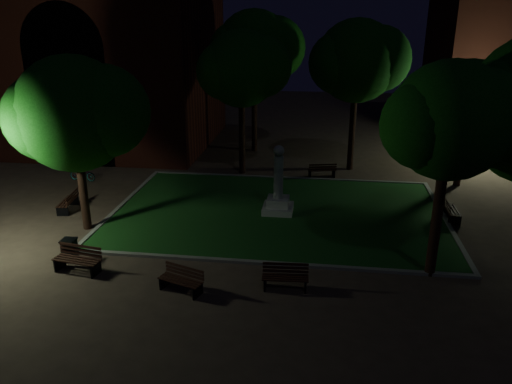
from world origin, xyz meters
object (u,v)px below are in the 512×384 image
at_px(bench_near_right, 285,277).
at_px(trash_bin, 70,250).
at_px(bench_west_near, 78,260).
at_px(bench_right_side, 450,210).
at_px(bench_far_side, 322,171).
at_px(monument, 278,194).
at_px(bench_left_side, 69,202).
at_px(bicycle, 82,174).
at_px(bench_near_left, 182,280).

distance_m(bench_near_right, trash_bin, 8.27).
bearing_deg(bench_west_near, bench_right_side, 34.56).
bearing_deg(bench_far_side, trash_bin, 38.55).
bearing_deg(bench_near_right, bench_right_side, 42.00).
distance_m(monument, bench_far_side, 6.04).
distance_m(bench_west_near, bench_left_side, 6.39).
bearing_deg(bench_right_side, monument, 93.39).
bearing_deg(bench_left_side, monument, 88.34).
height_order(bench_far_side, bicycle, bench_far_side).
relative_size(monument, bench_far_side, 1.93).
distance_m(bench_left_side, trash_bin, 5.44).
distance_m(monument, bicycle, 11.73).
bearing_deg(bench_left_side, bench_far_side, 112.02).
relative_size(bench_far_side, bicycle, 1.06).
height_order(monument, trash_bin, monument).
height_order(monument, bench_right_side, monument).
bearing_deg(bench_near_right, bench_west_near, 175.34).
bearing_deg(bicycle, bench_near_left, -132.91).
xyz_separation_m(monument, bicycle, (-11.25, 3.28, -0.55)).
bearing_deg(bench_west_near, bench_far_side, 63.85).
bearing_deg(monument, bench_west_near, -135.79).
relative_size(bench_near_right, bicycle, 1.02).
relative_size(bench_near_right, bench_left_side, 0.96).
height_order(bench_west_near, bench_far_side, bench_west_near).
bearing_deg(trash_bin, bench_near_left, -17.83).
bearing_deg(bench_near_right, bench_far_side, 81.56).
bearing_deg(trash_bin, monument, 38.24).
xyz_separation_m(bench_near_left, bench_right_side, (10.40, 7.69, 0.01)).
relative_size(bench_near_left, bicycle, 1.05).
xyz_separation_m(bench_near_left, bench_far_side, (4.55, 13.00, 0.01)).
height_order(bench_near_right, bench_right_side, bench_right_side).
bearing_deg(bench_right_side, bench_far_side, 48.47).
bearing_deg(trash_bin, bench_right_side, 22.07).
xyz_separation_m(monument, trash_bin, (-7.35, -5.79, -0.50)).
height_order(monument, bench_near_right, monument).
bearing_deg(bench_near_right, bench_left_side, 148.73).
relative_size(monument, bicycle, 2.04).
distance_m(monument, bench_right_side, 7.85).
xyz_separation_m(bench_near_right, bench_west_near, (-7.55, 0.18, 0.05)).
xyz_separation_m(bench_west_near, bench_far_side, (8.65, 12.17, -0.04)).
bearing_deg(monument, bench_near_right, -82.55).
xyz_separation_m(bench_right_side, bench_far_side, (-5.85, 5.32, -0.01)).
bearing_deg(bench_far_side, monument, 58.47).
xyz_separation_m(bench_west_near, bench_right_side, (14.50, 6.85, -0.03)).
bearing_deg(bench_near_left, bench_right_side, 56.82).
bearing_deg(bicycle, bench_west_near, -147.10).
distance_m(bench_right_side, trash_bin, 16.37).
bearing_deg(bench_far_side, bench_left_side, 16.95).
height_order(monument, bench_far_side, monument).
bearing_deg(bench_left_side, bicycle, -169.33).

